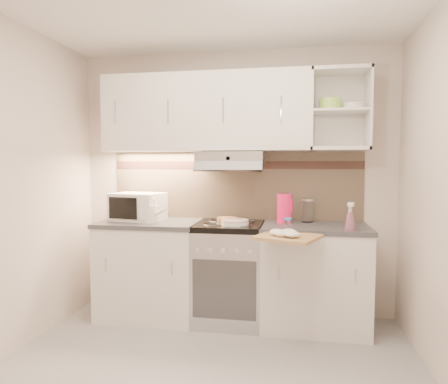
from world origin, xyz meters
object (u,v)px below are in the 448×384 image
object	(u,v)px
electric_range	(230,272)
spray_bottle	(350,219)
pink_pitcher	(284,208)
glass_jar	(307,210)
plate_stack	(235,222)
cutting_board	(288,237)
microwave	(138,207)
watering_can	(151,213)

from	to	relation	value
electric_range	spray_bottle	xyz separation A→B (m)	(1.01, -0.22, 0.54)
pink_pitcher	glass_jar	distance (m)	0.24
plate_stack	cutting_board	bearing A→B (deg)	-38.10
microwave	glass_jar	size ratio (longest dim) A/B	2.39
electric_range	microwave	xyz separation A→B (m)	(-0.89, 0.04, 0.58)
electric_range	plate_stack	bearing A→B (deg)	-56.29
microwave	cutting_board	xyz separation A→B (m)	(1.41, -0.50, -0.16)
electric_range	spray_bottle	size ratio (longest dim) A/B	3.76
pink_pitcher	spray_bottle	world-z (taller)	pink_pitcher
electric_range	spray_bottle	world-z (taller)	spray_bottle
pink_pitcher	microwave	bearing A→B (deg)	-157.98
pink_pitcher	cutting_board	xyz separation A→B (m)	(0.04, -0.52, -0.16)
electric_range	pink_pitcher	distance (m)	0.76
electric_range	microwave	distance (m)	1.06
microwave	pink_pitcher	world-z (taller)	pink_pitcher
cutting_board	electric_range	bearing A→B (deg)	161.34
plate_stack	cutting_board	size ratio (longest dim) A/B	0.55
microwave	cutting_board	world-z (taller)	microwave
electric_range	watering_can	distance (m)	0.89
electric_range	watering_can	xyz separation A→B (m)	(-0.71, -0.10, 0.54)
electric_range	cutting_board	size ratio (longest dim) A/B	2.05
watering_can	pink_pitcher	size ratio (longest dim) A/B	1.04
spray_bottle	watering_can	bearing A→B (deg)	-168.36
electric_range	pink_pitcher	size ratio (longest dim) A/B	3.36
pink_pitcher	glass_jar	bearing A→B (deg)	51.78
cutting_board	spray_bottle	bearing A→B (deg)	48.05
plate_stack	spray_bottle	world-z (taller)	spray_bottle
watering_can	pink_pitcher	distance (m)	1.20
pink_pitcher	spray_bottle	size ratio (longest dim) A/B	1.12
pink_pitcher	watering_can	bearing A→B (deg)	-151.09
watering_can	spray_bottle	bearing A→B (deg)	14.78
electric_range	watering_can	size ratio (longest dim) A/B	3.24
electric_range	watering_can	world-z (taller)	watering_can
watering_can	plate_stack	bearing A→B (deg)	19.35
microwave	pink_pitcher	size ratio (longest dim) A/B	1.91
microwave	pink_pitcher	bearing A→B (deg)	11.97
microwave	glass_jar	distance (m)	1.58
watering_can	spray_bottle	xyz separation A→B (m)	(1.72, -0.12, 0.01)
cutting_board	microwave	bearing A→B (deg)	-177.13
cutting_board	pink_pitcher	bearing A→B (deg)	116.55
watering_can	spray_bottle	world-z (taller)	watering_can
plate_stack	microwave	bearing A→B (deg)	171.94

